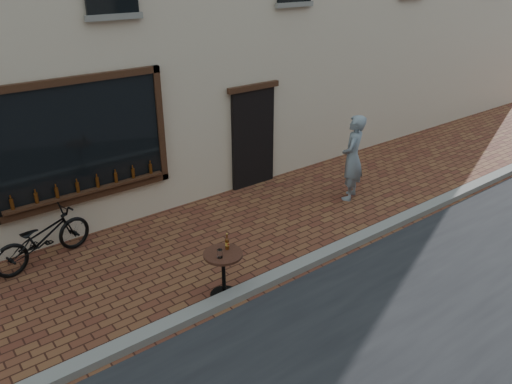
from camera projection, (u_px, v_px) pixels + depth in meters
ground at (289, 283)px, 8.01m from camera, size 90.00×90.00×0.00m
kerb at (281, 274)px, 8.13m from camera, size 90.00×0.25×0.12m
cargo_bicycle at (40, 238)px, 8.38m from camera, size 2.10×1.03×0.98m
bistro_table at (223, 265)px, 7.49m from camera, size 0.60×0.60×1.02m
pedestrian at (352, 158)px, 10.49m from camera, size 0.81×0.72×1.85m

